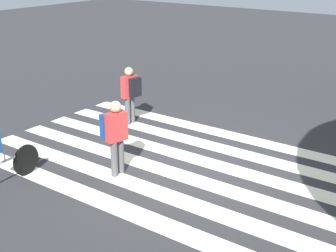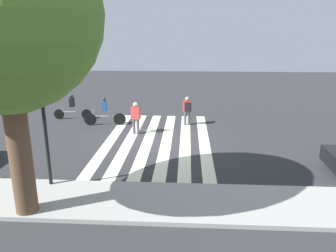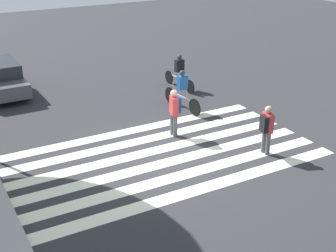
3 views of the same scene
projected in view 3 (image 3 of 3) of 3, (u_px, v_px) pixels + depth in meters
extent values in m
plane|color=#2D2D30|center=(164.00, 156.00, 15.26)|extent=(60.00, 60.00, 0.00)
cube|color=#F2EDCC|center=(203.00, 188.00, 13.39)|extent=(0.52, 10.00, 0.01)
cube|color=#F2EDCC|center=(186.00, 174.00, 14.14)|extent=(0.52, 10.00, 0.01)
cube|color=#F2EDCC|center=(171.00, 161.00, 14.89)|extent=(0.52, 10.00, 0.01)
cube|color=#F2EDCC|center=(157.00, 150.00, 15.63)|extent=(0.52, 10.00, 0.01)
cube|color=#F2EDCC|center=(145.00, 140.00, 16.38)|extent=(0.52, 10.00, 0.01)
cube|color=#F2EDCC|center=(133.00, 130.00, 17.13)|extent=(0.52, 10.00, 0.01)
cylinder|color=#4C4C51|center=(175.00, 126.00, 16.48)|extent=(0.15, 0.15, 0.82)
cylinder|color=#4C4C51|center=(172.00, 124.00, 16.65)|extent=(0.15, 0.15, 0.82)
cube|color=#B73333|center=(174.00, 106.00, 16.28)|extent=(0.51, 0.33, 0.65)
sphere|color=tan|center=(174.00, 93.00, 16.10)|extent=(0.26, 0.26, 0.26)
cube|color=navy|center=(178.00, 104.00, 16.40)|extent=(0.39, 0.25, 0.54)
cylinder|color=#4C4C51|center=(268.00, 144.00, 15.18)|extent=(0.15, 0.15, 0.79)
cylinder|color=#4C4C51|center=(264.00, 141.00, 15.35)|extent=(0.15, 0.15, 0.79)
cube|color=#B73333|center=(268.00, 122.00, 14.98)|extent=(0.50, 0.30, 0.63)
sphere|color=tan|center=(269.00, 110.00, 14.81)|extent=(0.25, 0.25, 0.25)
cube|color=black|center=(264.00, 124.00, 14.87)|extent=(0.37, 0.23, 0.53)
cylinder|color=black|center=(170.00, 95.00, 19.58)|extent=(0.71, 0.10, 0.71)
cylinder|color=black|center=(195.00, 107.00, 18.29)|extent=(0.71, 0.10, 0.71)
cube|color=#B2B2B7|center=(182.00, 97.00, 18.85)|extent=(1.44, 0.16, 0.04)
cylinder|color=#B2B2B7|center=(187.00, 95.00, 18.56)|extent=(0.03, 0.03, 0.32)
cylinder|color=#B2B2B7|center=(173.00, 88.00, 19.26)|extent=(0.03, 0.03, 0.40)
cube|color=#1E5199|center=(182.00, 83.00, 18.62)|extent=(0.27, 0.42, 0.55)
sphere|color=#333338|center=(182.00, 73.00, 18.46)|extent=(0.22, 0.22, 0.22)
cylinder|color=black|center=(169.00, 77.00, 22.04)|extent=(0.62, 0.08, 0.62)
cylinder|color=black|center=(190.00, 87.00, 20.73)|extent=(0.62, 0.08, 0.62)
cube|color=#B2B2B7|center=(179.00, 78.00, 21.32)|extent=(1.45, 0.14, 0.04)
cylinder|color=#B2B2B7|center=(183.00, 76.00, 21.02)|extent=(0.03, 0.03, 0.32)
cylinder|color=#B2B2B7|center=(172.00, 71.00, 21.73)|extent=(0.03, 0.03, 0.40)
cube|color=black|center=(179.00, 66.00, 21.08)|extent=(0.27, 0.42, 0.55)
sphere|color=#333338|center=(179.00, 57.00, 20.92)|extent=(0.22, 0.22, 0.22)
cylinder|color=black|center=(13.00, 75.00, 22.27)|extent=(0.64, 0.21, 0.64)
cylinder|color=black|center=(27.00, 91.00, 20.12)|extent=(0.64, 0.21, 0.64)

